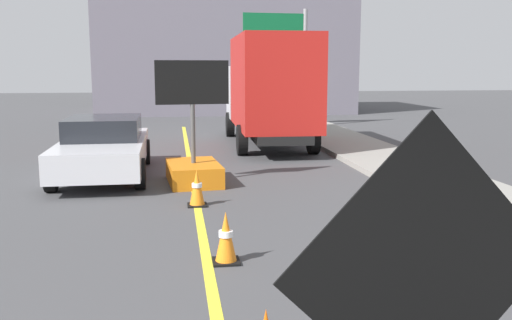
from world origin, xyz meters
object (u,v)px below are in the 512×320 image
object	(u,v)px
highway_guide_sign	(287,47)
box_truck	(269,88)
roadwork_sign	(422,276)
traffic_cone_mid_lane	(226,238)
pickup_car	(104,147)
traffic_cone_far_lane	(197,188)
arrow_board_trailer	(193,162)

from	to	relation	value
highway_guide_sign	box_truck	bearing A→B (deg)	-106.87
roadwork_sign	traffic_cone_mid_lane	bearing A→B (deg)	97.91
pickup_car	traffic_cone_far_lane	size ratio (longest dim) A/B	7.12
highway_guide_sign	traffic_cone_far_lane	distance (m)	14.75
box_truck	traffic_cone_far_lane	xyz separation A→B (m)	(-2.67, -7.93, -1.54)
roadwork_sign	highway_guide_sign	bearing A→B (deg)	80.57
roadwork_sign	traffic_cone_far_lane	size ratio (longest dim) A/B	3.38
arrow_board_trailer	traffic_cone_far_lane	size ratio (longest dim) A/B	3.91
box_truck	highway_guide_sign	distance (m)	6.25
pickup_car	traffic_cone_mid_lane	world-z (taller)	pickup_car
traffic_cone_mid_lane	traffic_cone_far_lane	distance (m)	3.19
box_truck	traffic_cone_mid_lane	world-z (taller)	box_truck
traffic_cone_far_lane	arrow_board_trailer	bearing A→B (deg)	89.59
roadwork_sign	traffic_cone_far_lane	world-z (taller)	roadwork_sign
box_truck	traffic_cone_mid_lane	bearing A→B (deg)	-102.30
arrow_board_trailer	highway_guide_sign	xyz separation A→B (m)	(4.42, 11.57, 2.94)
box_truck	pickup_car	world-z (taller)	box_truck
traffic_cone_far_lane	traffic_cone_mid_lane	bearing A→B (deg)	-85.47
arrow_board_trailer	pickup_car	world-z (taller)	arrow_board_trailer
highway_guide_sign	pickup_car	bearing A→B (deg)	-121.90
pickup_car	highway_guide_sign	xyz separation A→B (m)	(6.48, 10.41, 2.73)
traffic_cone_mid_lane	traffic_cone_far_lane	xyz separation A→B (m)	(-0.25, 3.18, 0.00)
pickup_car	traffic_cone_far_lane	bearing A→B (deg)	-58.26
highway_guide_sign	traffic_cone_far_lane	bearing A→B (deg)	-107.89
pickup_car	traffic_cone_far_lane	world-z (taller)	pickup_car
highway_guide_sign	traffic_cone_mid_lane	xyz separation A→B (m)	(-4.18, -16.90, -3.08)
roadwork_sign	box_truck	distance (m)	15.71
pickup_car	traffic_cone_far_lane	distance (m)	3.91
box_truck	traffic_cone_mid_lane	distance (m)	11.47
roadwork_sign	box_truck	world-z (taller)	box_truck
box_truck	pickup_car	distance (m)	6.71
arrow_board_trailer	roadwork_sign	bearing A→B (deg)	-85.00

